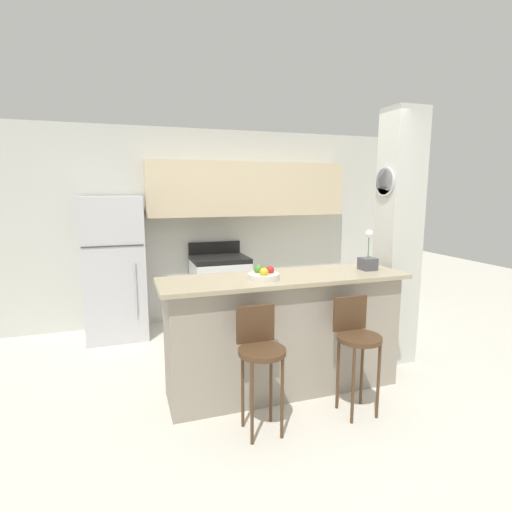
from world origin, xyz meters
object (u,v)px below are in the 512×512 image
(bar_stool_left, at_px, (260,352))
(bar_stool_right, at_px, (357,339))
(orchid_vase, at_px, (368,260))
(fruit_bowl, at_px, (264,275))
(refrigerator, at_px, (115,268))
(stove_range, at_px, (220,290))

(bar_stool_left, bearing_deg, bar_stool_right, 0.00)
(bar_stool_right, height_order, orchid_vase, orchid_vase)
(bar_stool_left, bearing_deg, fruit_bowl, 67.67)
(refrigerator, bearing_deg, bar_stool_right, -52.69)
(bar_stool_right, bearing_deg, orchid_vase, 50.50)
(stove_range, relative_size, fruit_bowl, 4.09)
(bar_stool_right, relative_size, orchid_vase, 2.50)
(orchid_vase, relative_size, fruit_bowl, 1.42)
(stove_range, distance_m, orchid_vase, 2.21)
(stove_range, height_order, orchid_vase, orchid_vase)
(refrigerator, height_order, bar_stool_left, refrigerator)
(bar_stool_left, bearing_deg, orchid_vase, 22.84)
(refrigerator, xyz_separation_m, fruit_bowl, (1.19, -1.92, 0.23))
(stove_range, bearing_deg, bar_stool_right, -77.63)
(bar_stool_left, xyz_separation_m, orchid_vase, (1.23, 0.52, 0.52))
(stove_range, height_order, fruit_bowl, fruit_bowl)
(stove_range, bearing_deg, orchid_vase, -63.09)
(refrigerator, height_order, orchid_vase, refrigerator)
(bar_stool_left, distance_m, orchid_vase, 1.43)
(refrigerator, distance_m, bar_stool_right, 3.00)
(stove_range, height_order, bar_stool_left, stove_range)
(bar_stool_right, bearing_deg, bar_stool_left, 180.00)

